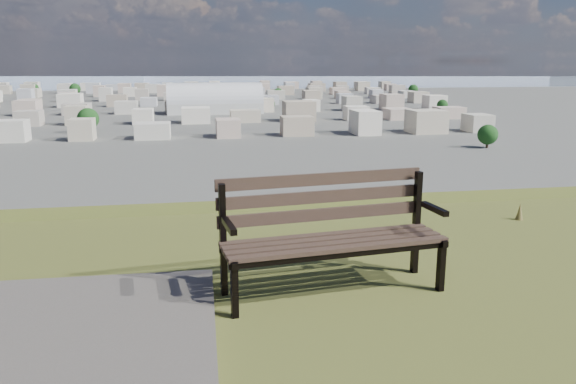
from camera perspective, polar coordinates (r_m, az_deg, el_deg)
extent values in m
cube|color=#403125|center=(3.91, 5.63, -5.76)|extent=(1.61, 0.28, 0.03)
cube|color=#403125|center=(4.00, 5.04, -5.29)|extent=(1.61, 0.28, 0.03)
cube|color=#403125|center=(4.10, 4.48, -4.84)|extent=(1.61, 0.28, 0.03)
cube|color=#403125|center=(4.19, 3.95, -4.41)|extent=(1.61, 0.28, 0.03)
cube|color=#403125|center=(4.22, 3.64, -2.27)|extent=(1.60, 0.23, 0.09)
cube|color=#403125|center=(4.20, 3.56, -0.48)|extent=(1.60, 0.23, 0.09)
cube|color=#403125|center=(4.19, 3.48, 1.31)|extent=(1.60, 0.23, 0.09)
cube|color=black|center=(3.75, -5.46, -9.80)|extent=(0.05, 0.06, 0.39)
cube|color=black|center=(4.03, -6.62, -4.91)|extent=(0.05, 0.06, 0.82)
cube|color=black|center=(3.85, -6.05, -6.46)|extent=(0.10, 0.45, 0.04)
cube|color=black|center=(3.74, -6.00, -3.45)|extent=(0.08, 0.33, 0.04)
cube|color=black|center=(4.30, 15.29, -7.19)|extent=(0.05, 0.06, 0.39)
cube|color=black|center=(4.54, 12.90, -3.08)|extent=(0.05, 0.06, 0.82)
cube|color=black|center=(4.39, 14.19, -4.35)|extent=(0.10, 0.45, 0.04)
cube|color=black|center=(4.29, 14.67, -1.66)|extent=(0.08, 0.33, 0.04)
cube|color=black|center=(3.91, 5.66, -6.36)|extent=(1.61, 0.24, 0.04)
cube|color=black|center=(4.21, 3.90, -4.89)|extent=(1.61, 0.24, 0.04)
cone|color=brown|center=(6.48, 22.48, -1.85)|extent=(0.08, 0.08, 0.18)
cube|color=silver|center=(299.75, -7.43, 8.48)|extent=(49.14, 21.24, 5.43)
cylinder|color=white|center=(299.54, -7.44, 8.99)|extent=(49.14, 21.24, 20.64)
cube|color=silver|center=(211.79, -25.87, 5.58)|extent=(11.00, 11.00, 7.00)
cube|color=#B4A89B|center=(206.40, -19.44, 5.98)|extent=(11.00, 11.00, 7.00)
cube|color=#C6AE9E|center=(203.71, -12.74, 6.32)|extent=(11.00, 11.00, 7.00)
cube|color=#BBBBC0|center=(203.82, -5.95, 6.57)|extent=(11.00, 11.00, 7.00)
cube|color=beige|center=(206.75, 0.75, 6.73)|extent=(11.00, 11.00, 7.00)
cube|color=tan|center=(212.36, 7.18, 6.80)|extent=(11.00, 11.00, 7.00)
cube|color=beige|center=(220.46, 13.20, 6.79)|extent=(11.00, 11.00, 7.00)
cube|color=beige|center=(230.78, 18.75, 6.72)|extent=(11.00, 11.00, 7.00)
cube|color=#C6AE9E|center=(262.91, -25.45, 6.85)|extent=(11.00, 11.00, 7.00)
cube|color=#BBBBC0|center=(257.47, -20.27, 7.20)|extent=(11.00, 11.00, 7.00)
cube|color=beige|center=(254.19, -14.91, 7.50)|extent=(11.00, 11.00, 7.00)
cube|color=tan|center=(253.15, -9.45, 7.74)|extent=(11.00, 11.00, 7.00)
cube|color=beige|center=(254.38, -3.99, 7.91)|extent=(11.00, 11.00, 7.00)
cube|color=beige|center=(257.85, 1.38, 8.01)|extent=(11.00, 11.00, 7.00)
cube|color=silver|center=(263.47, 6.56, 8.04)|extent=(11.00, 11.00, 7.00)
cube|color=#B4A89B|center=(271.10, 11.49, 8.01)|extent=(11.00, 11.00, 7.00)
cube|color=#C6AE9E|center=(280.58, 16.11, 7.92)|extent=(11.00, 11.00, 7.00)
cube|color=tan|center=(314.13, -25.16, 7.71)|extent=(11.00, 11.00, 7.00)
cube|color=beige|center=(308.66, -20.83, 8.02)|extent=(11.00, 11.00, 7.00)
cube|color=beige|center=(304.99, -16.37, 8.29)|extent=(11.00, 11.00, 7.00)
cube|color=silver|center=(303.17, -11.81, 8.51)|extent=(11.00, 11.00, 7.00)
cube|color=#B4A89B|center=(303.25, -7.23, 8.68)|extent=(11.00, 11.00, 7.00)
cube|color=#C6AE9E|center=(305.23, -2.67, 8.80)|extent=(11.00, 11.00, 7.00)
cube|color=#BBBBC0|center=(309.05, 1.80, 8.86)|extent=(11.00, 11.00, 7.00)
cube|color=beige|center=(314.67, 6.14, 8.87)|extent=(11.00, 11.00, 7.00)
cube|color=tan|center=(321.99, 10.31, 8.83)|extent=(11.00, 11.00, 7.00)
cube|color=beige|center=(330.88, 14.27, 8.75)|extent=(11.00, 11.00, 7.00)
cube|color=#B4A89B|center=(365.41, -24.96, 8.32)|extent=(11.00, 11.00, 7.00)
cube|color=#C6AE9E|center=(359.92, -21.24, 8.60)|extent=(11.00, 11.00, 7.00)
cube|color=#BBBBC0|center=(355.96, -17.41, 8.84)|extent=(11.00, 11.00, 7.00)
cube|color=beige|center=(353.60, -13.51, 9.05)|extent=(11.00, 11.00, 7.00)
cube|color=tan|center=(352.85, -9.57, 9.22)|extent=(11.00, 11.00, 7.00)
cube|color=beige|center=(353.73, -5.63, 9.35)|extent=(11.00, 11.00, 7.00)
cube|color=beige|center=(356.23, -1.73, 9.43)|extent=(11.00, 11.00, 7.00)
cube|color=silver|center=(360.32, 2.11, 9.47)|extent=(11.00, 11.00, 7.00)
cube|color=#B4A89B|center=(365.94, 5.84, 9.47)|extent=(11.00, 11.00, 7.00)
cube|color=#C6AE9E|center=(373.02, 9.45, 9.43)|extent=(11.00, 11.00, 7.00)
cube|color=#BBBBC0|center=(381.48, 12.90, 9.36)|extent=(11.00, 11.00, 7.00)
cube|color=beige|center=(416.72, -24.80, 8.79)|extent=(11.00, 11.00, 7.00)
cube|color=beige|center=(411.21, -21.54, 9.04)|extent=(11.00, 11.00, 7.00)
cube|color=silver|center=(407.05, -18.19, 9.26)|extent=(11.00, 11.00, 7.00)
cube|color=#B4A89B|center=(404.27, -14.79, 9.46)|extent=(11.00, 11.00, 7.00)
cube|color=#C6AE9E|center=(402.90, -11.34, 9.62)|extent=(11.00, 11.00, 7.00)
cube|color=#BBBBC0|center=(402.96, -7.88, 9.75)|extent=(11.00, 11.00, 7.00)
cube|color=beige|center=(404.45, -4.43, 9.85)|extent=(11.00, 11.00, 7.00)
cube|color=tan|center=(407.35, -1.02, 9.90)|extent=(11.00, 11.00, 7.00)
cube|color=beige|center=(411.63, 2.34, 9.93)|extent=(11.00, 11.00, 7.00)
cube|color=beige|center=(417.24, 5.61, 9.92)|extent=(11.00, 11.00, 7.00)
cube|color=silver|center=(424.15, 8.79, 9.88)|extent=(11.00, 11.00, 7.00)
cube|color=#B4A89B|center=(432.28, 11.86, 9.82)|extent=(11.00, 11.00, 7.00)
cube|color=beige|center=(468.06, -24.68, 9.15)|extent=(11.00, 11.00, 7.00)
cube|color=tan|center=(462.54, -21.77, 9.38)|extent=(11.00, 11.00, 7.00)
cube|color=beige|center=(458.21, -18.80, 9.58)|extent=(11.00, 11.00, 7.00)
cube|color=beige|center=(455.11, -15.78, 9.76)|extent=(11.00, 11.00, 7.00)
cube|color=silver|center=(453.26, -12.72, 9.92)|extent=(11.00, 11.00, 7.00)
cube|color=#B4A89B|center=(452.68, -9.64, 10.05)|extent=(11.00, 11.00, 7.00)
cube|color=#C6AE9E|center=(453.37, -6.56, 10.15)|extent=(11.00, 11.00, 7.00)
cube|color=#BBBBC0|center=(455.32, -3.50, 10.23)|extent=(11.00, 11.00, 7.00)
cube|color=beige|center=(458.53, -0.46, 10.27)|extent=(11.00, 11.00, 7.00)
cube|color=tan|center=(462.96, 2.52, 10.29)|extent=(11.00, 11.00, 7.00)
cube|color=beige|center=(468.57, 5.43, 10.28)|extent=(11.00, 11.00, 7.00)
cube|color=beige|center=(475.34, 8.28, 10.24)|extent=(11.00, 11.00, 7.00)
cube|color=silver|center=(483.20, 11.03, 10.18)|extent=(11.00, 11.00, 7.00)
cube|color=#C6AE9E|center=(525.97, -27.14, 9.22)|extent=(11.00, 11.00, 7.00)
cube|color=#BBBBC0|center=(519.41, -24.58, 9.44)|extent=(11.00, 11.00, 7.00)
cube|color=beige|center=(513.88, -21.96, 9.65)|extent=(11.00, 11.00, 7.00)
cube|color=tan|center=(509.43, -19.29, 9.84)|extent=(11.00, 11.00, 7.00)
cube|color=beige|center=(506.07, -16.57, 10.01)|extent=(11.00, 11.00, 7.00)
cube|color=beige|center=(503.84, -13.82, 10.16)|extent=(11.00, 11.00, 7.00)
cube|color=silver|center=(502.74, -11.05, 10.29)|extent=(11.00, 11.00, 7.00)
cube|color=#B4A89B|center=(502.79, -8.27, 10.39)|extent=(11.00, 11.00, 7.00)
cube|color=#C6AE9E|center=(503.98, -5.50, 10.47)|extent=(11.00, 11.00, 7.00)
cube|color=#BBBBC0|center=(506.31, -2.75, 10.53)|extent=(11.00, 11.00, 7.00)
cube|color=beige|center=(509.76, -0.02, 10.56)|extent=(11.00, 11.00, 7.00)
cube|color=tan|center=(514.31, 2.66, 10.57)|extent=(11.00, 11.00, 7.00)
cube|color=beige|center=(519.92, 5.29, 10.56)|extent=(11.00, 11.00, 7.00)
cube|color=beige|center=(526.57, 7.86, 10.52)|extent=(11.00, 11.00, 7.00)
cube|color=silver|center=(534.22, 10.36, 10.47)|extent=(11.00, 11.00, 7.00)
cube|color=#C6AE9E|center=(577.25, -26.83, 9.48)|extent=(11.00, 11.00, 7.00)
cube|color=#BBBBC0|center=(570.77, -24.50, 9.68)|extent=(11.00, 11.00, 7.00)
cube|color=beige|center=(565.24, -22.12, 9.87)|extent=(11.00, 11.00, 7.00)
cube|color=tan|center=(560.68, -19.69, 10.05)|extent=(11.00, 11.00, 7.00)
cube|color=beige|center=(557.11, -17.22, 10.21)|extent=(11.00, 11.00, 7.00)
cube|color=beige|center=(554.57, -14.73, 10.35)|extent=(11.00, 11.00, 7.00)
cube|color=silver|center=(553.05, -12.21, 10.48)|extent=(11.00, 11.00, 7.00)
cube|color=#B4A89B|center=(552.57, -9.68, 10.58)|extent=(11.00, 11.00, 7.00)
cube|color=#C6AE9E|center=(553.14, -7.16, 10.67)|extent=(11.00, 11.00, 7.00)
cube|color=#BBBBC0|center=(554.74, -4.64, 10.73)|extent=(11.00, 11.00, 7.00)
cube|color=beige|center=(557.37, -2.13, 10.78)|extent=(11.00, 11.00, 7.00)
cube|color=tan|center=(561.02, 0.34, 10.80)|extent=(11.00, 11.00, 7.00)
cube|color=beige|center=(565.67, 2.78, 10.80)|extent=(11.00, 11.00, 7.00)
cube|color=beige|center=(571.28, 5.17, 10.79)|extent=(11.00, 11.00, 7.00)
cube|color=silver|center=(577.84, 7.52, 10.76)|extent=(11.00, 11.00, 7.00)
cube|color=#B4A89B|center=(585.31, 9.80, 10.71)|extent=(11.00, 11.00, 7.00)
cylinder|color=#38261C|center=(187.64, 19.56, 4.56)|extent=(0.80, 0.80, 2.10)
sphere|color=#173412|center=(187.24, 19.63, 5.52)|extent=(6.30, 6.30, 6.30)
cylinder|color=#38261C|center=(226.90, -19.57, 6.01)|extent=(0.80, 0.80, 2.70)
sphere|color=#173412|center=(226.48, -19.65, 7.02)|extent=(8.10, 8.10, 8.10)
cylinder|color=#38261C|center=(312.08, 15.38, 7.98)|extent=(0.80, 0.80, 1.95)
sphere|color=#173412|center=(311.86, 15.41, 8.52)|extent=(5.85, 5.85, 5.85)
cylinder|color=#38261C|center=(407.49, -1.02, 9.57)|extent=(0.80, 0.80, 2.25)
sphere|color=#173412|center=(407.29, -1.02, 10.05)|extent=(6.75, 6.75, 6.75)
cylinder|color=#38261C|center=(471.25, -20.78, 9.26)|extent=(0.80, 0.80, 2.85)
sphere|color=#173412|center=(471.04, -20.83, 9.77)|extent=(8.55, 8.55, 8.55)
cylinder|color=#38261C|center=(519.02, -24.34, 9.21)|extent=(0.80, 0.80, 2.40)
sphere|color=#173412|center=(518.85, -24.38, 9.60)|extent=(7.20, 7.20, 7.20)
cylinder|color=#38261C|center=(305.93, -1.91, 8.36)|extent=(0.80, 0.80, 2.10)
sphere|color=#173412|center=(305.68, -1.92, 8.95)|extent=(6.30, 6.30, 6.30)
cylinder|color=#38261C|center=(456.12, 12.59, 9.67)|extent=(0.80, 0.80, 2.55)
sphere|color=#173412|center=(455.92, 12.61, 10.15)|extent=(7.65, 7.65, 7.65)
cube|color=#8BA0B1|center=(902.48, -9.75, 11.29)|extent=(2400.00, 700.00, 0.12)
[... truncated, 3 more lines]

